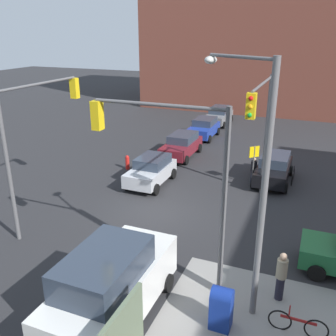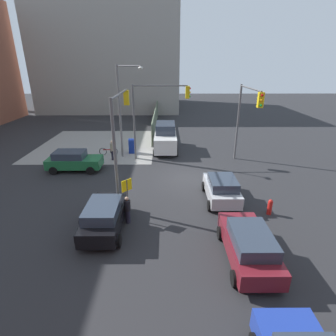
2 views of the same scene
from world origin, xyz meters
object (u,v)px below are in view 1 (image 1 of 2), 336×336
(mailbox_blue, at_px, (221,307))
(sedan_black, at_px, (274,168))
(hatchback_silver, at_px, (151,170))
(van_white_delivery, at_px, (112,286))
(pedestrian_waiting, at_px, (253,170))
(bicycle_at_crosswalk, at_px, (293,177))
(sedan_maroon, at_px, (182,145))
(fire_hydrant, at_px, (127,162))
(street_lamp_corner, at_px, (255,174))
(traffic_signal_nw_corner, at_px, (262,120))
(traffic_signal_se_corner, at_px, (38,125))
(sedan_blue, at_px, (204,128))
(bicycle_leaning_on_fence, at_px, (298,324))
(pedestrian_crossing, at_px, (281,275))
(hatchback_gray, at_px, (219,115))
(traffic_signal_ne_corner, at_px, (171,160))

(mailbox_blue, distance_m, sedan_black, 12.66)
(hatchback_silver, relative_size, van_white_delivery, 0.71)
(pedestrian_waiting, relative_size, bicycle_at_crosswalk, 0.90)
(mailbox_blue, height_order, sedan_maroon, sedan_maroon)
(fire_hydrant, bearing_deg, street_lamp_corner, 44.04)
(traffic_signal_nw_corner, height_order, sedan_black, traffic_signal_nw_corner)
(traffic_signal_se_corner, bearing_deg, sedan_blue, 170.94)
(traffic_signal_se_corner, distance_m, mailbox_blue, 10.90)
(street_lamp_corner, height_order, van_white_delivery, street_lamp_corner)
(sedan_maroon, bearing_deg, bicycle_leaning_on_fence, 32.12)
(fire_hydrant, xyz_separation_m, pedestrian_crossing, (9.20, 10.70, 0.45))
(van_white_delivery, bearing_deg, fire_hydrant, -153.77)
(traffic_signal_se_corner, bearing_deg, bicycle_at_crosswalk, 131.52)
(street_lamp_corner, relative_size, sedan_blue, 2.04)
(sedan_black, distance_m, pedestrian_waiting, 1.26)
(pedestrian_crossing, relative_size, pedestrian_waiting, 1.14)
(hatchback_gray, relative_size, pedestrian_waiting, 2.81)
(traffic_signal_ne_corner, height_order, pedestrian_crossing, traffic_signal_ne_corner)
(sedan_maroon, bearing_deg, pedestrian_waiting, 62.02)
(traffic_signal_nw_corner, distance_m, van_white_delivery, 10.43)
(fire_hydrant, bearing_deg, pedestrian_waiting, 95.71)
(street_lamp_corner, bearing_deg, sedan_blue, -159.11)
(van_white_delivery, bearing_deg, sedan_maroon, -167.16)
(traffic_signal_se_corner, height_order, sedan_black, traffic_signal_se_corner)
(traffic_signal_nw_corner, height_order, mailbox_blue, traffic_signal_nw_corner)
(street_lamp_corner, distance_m, hatchback_silver, 11.70)
(fire_hydrant, distance_m, sedan_maroon, 4.48)
(mailbox_blue, height_order, bicycle_at_crosswalk, mailbox_blue)
(traffic_signal_se_corner, xyz_separation_m, sedan_black, (-8.95, 9.38, -3.78))
(traffic_signal_se_corner, relative_size, sedan_black, 1.54)
(mailbox_blue, relative_size, pedestrian_waiting, 0.91)
(pedestrian_waiting, bearing_deg, traffic_signal_se_corner, -69.87)
(van_white_delivery, bearing_deg, traffic_signal_se_corner, -126.62)
(sedan_blue, bearing_deg, sedan_maroon, -0.01)
(traffic_signal_ne_corner, xyz_separation_m, sedan_blue, (-18.67, -4.49, -3.75))
(mailbox_blue, bearing_deg, fire_hydrant, -140.60)
(traffic_signal_ne_corner, bearing_deg, bicycle_leaning_on_fence, 76.40)
(bicycle_leaning_on_fence, bearing_deg, fire_hydrant, -132.93)
(traffic_signal_nw_corner, bearing_deg, hatchback_gray, -159.28)
(hatchback_silver, distance_m, sedan_black, 7.30)
(street_lamp_corner, bearing_deg, traffic_signal_ne_corner, -100.26)
(traffic_signal_ne_corner, relative_size, pedestrian_waiting, 4.14)
(pedestrian_crossing, bearing_deg, mailbox_blue, 178.13)
(pedestrian_crossing, relative_size, bicycle_at_crosswalk, 1.03)
(traffic_signal_ne_corner, distance_m, sedan_black, 11.79)
(sedan_black, xyz_separation_m, sedan_maroon, (-2.34, -6.72, 0.00))
(traffic_signal_ne_corner, xyz_separation_m, mailbox_blue, (1.70, 2.35, -3.83))
(sedan_blue, bearing_deg, bicycle_leaning_on_fence, 24.57)
(mailbox_blue, relative_size, bicycle_leaning_on_fence, 0.82)
(street_lamp_corner, xyz_separation_m, pedestrian_waiting, (-10.81, -1.68, -3.89))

